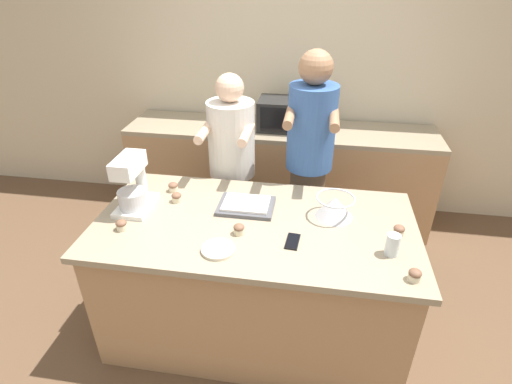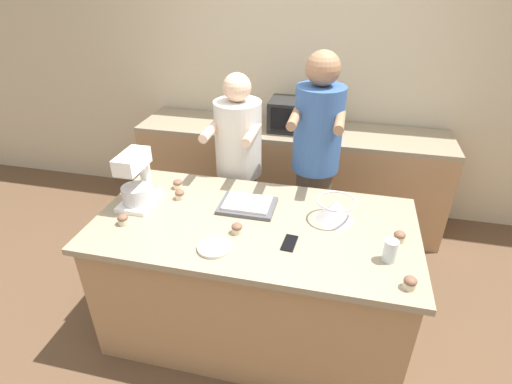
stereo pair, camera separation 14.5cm
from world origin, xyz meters
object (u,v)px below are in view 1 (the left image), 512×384
(stand_mixer, at_px, (133,186))
(cell_phone, at_px, (293,241))
(cupcake_3, at_px, (399,230))
(cupcake_5, at_px, (173,187))
(person_right, at_px, (309,166))
(microwave_oven, at_px, (287,114))
(drinking_glass, at_px, (392,245))
(small_plate, at_px, (218,249))
(person_left, at_px, (232,173))
(cupcake_4, at_px, (415,275))
(cupcake_2, at_px, (177,197))
(cupcake_0, at_px, (121,225))
(baking_tray, at_px, (246,205))
(mixing_bowl, at_px, (335,206))
(cupcake_1, at_px, (239,229))

(stand_mixer, height_order, cell_phone, stand_mixer)
(cupcake_3, distance_m, cupcake_5, 1.46)
(person_right, relative_size, microwave_oven, 3.44)
(drinking_glass, xyz_separation_m, small_plate, (-0.92, -0.12, -0.05))
(drinking_glass, bearing_deg, person_left, 139.81)
(drinking_glass, xyz_separation_m, cupcake_4, (0.09, -0.19, -0.03))
(cupcake_2, bearing_deg, cupcake_0, -121.42)
(baking_tray, bearing_deg, cupcake_3, -9.28)
(cupcake_3, bearing_deg, microwave_oven, 118.02)
(stand_mixer, xyz_separation_m, cupcake_4, (1.62, -0.41, -0.13))
(person_left, relative_size, mixing_bowl, 6.72)
(person_left, bearing_deg, stand_mixer, -125.47)
(cupcake_4, bearing_deg, cupcake_0, 173.77)
(mixing_bowl, distance_m, cupcake_1, 0.60)
(drinking_glass, distance_m, cupcake_1, 0.84)
(cupcake_2, relative_size, cupcake_5, 1.00)
(stand_mixer, distance_m, cupcake_2, 0.29)
(cell_phone, relative_size, cupcake_5, 2.34)
(stand_mixer, xyz_separation_m, cell_phone, (1.01, -0.20, -0.15))
(small_plate, bearing_deg, microwave_oven, 83.16)
(baking_tray, xyz_separation_m, cell_phone, (0.32, -0.31, -0.01))
(cupcake_5, bearing_deg, microwave_oven, 60.46)
(stand_mixer, height_order, small_plate, stand_mixer)
(baking_tray, bearing_deg, cupcake_2, 179.71)
(baking_tray, height_order, cupcake_4, cupcake_4)
(person_left, distance_m, cupcake_4, 1.58)
(cell_phone, bearing_deg, microwave_oven, 96.42)
(microwave_oven, distance_m, drinking_glass, 1.79)
(stand_mixer, xyz_separation_m, cupcake_1, (0.70, -0.17, -0.13))
(person_left, bearing_deg, microwave_oven, 64.85)
(baking_tray, xyz_separation_m, cupcake_0, (-0.67, -0.35, 0.01))
(small_plate, xyz_separation_m, cupcake_5, (-0.45, 0.58, 0.02))
(stand_mixer, xyz_separation_m, small_plate, (0.62, -0.34, -0.15))
(microwave_oven, xyz_separation_m, cupcake_2, (-0.60, -1.30, -0.14))
(cell_phone, bearing_deg, small_plate, -160.54)
(cupcake_1, relative_size, cupcake_4, 1.00)
(cupcake_1, relative_size, cupcake_3, 1.00)
(cell_phone, distance_m, cupcake_5, 0.95)
(cupcake_1, xyz_separation_m, cupcake_3, (0.90, 0.13, 0.00))
(microwave_oven, bearing_deg, cupcake_1, -94.64)
(small_plate, height_order, cupcake_3, cupcake_3)
(microwave_oven, xyz_separation_m, cupcake_1, (-0.13, -1.58, -0.14))
(small_plate, bearing_deg, cupcake_0, 170.26)
(mixing_bowl, relative_size, cupcake_3, 3.71)
(person_right, bearing_deg, stand_mixer, -147.57)
(person_left, xyz_separation_m, cupcake_0, (-0.46, -0.91, 0.09))
(person_left, bearing_deg, cupcake_2, -113.99)
(person_left, xyz_separation_m, cupcake_5, (-0.32, -0.43, 0.09))
(person_left, relative_size, drinking_glass, 12.79)
(mixing_bowl, relative_size, cupcake_4, 3.71)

